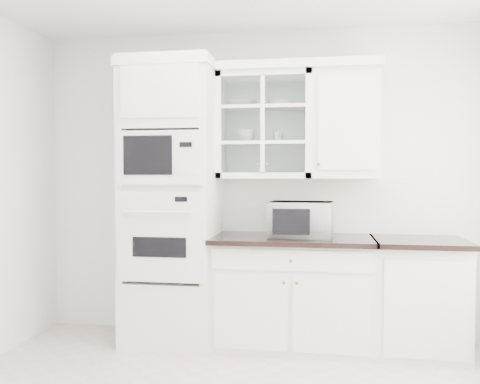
# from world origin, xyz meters

# --- Properties ---
(room_shell) EXTENTS (4.00, 3.50, 2.70)m
(room_shell) POSITION_xyz_m (0.00, 0.43, 1.78)
(room_shell) COLOR white
(room_shell) RESTS_ON ground
(oven_column) EXTENTS (0.76, 0.68, 2.40)m
(oven_column) POSITION_xyz_m (-0.75, 1.42, 1.20)
(oven_column) COLOR white
(oven_column) RESTS_ON ground
(base_cabinet_run) EXTENTS (1.32, 0.67, 0.92)m
(base_cabinet_run) POSITION_xyz_m (0.28, 1.45, 0.46)
(base_cabinet_run) COLOR white
(base_cabinet_run) RESTS_ON ground
(extra_base_cabinet) EXTENTS (0.72, 0.67, 0.92)m
(extra_base_cabinet) POSITION_xyz_m (1.28, 1.45, 0.46)
(extra_base_cabinet) COLOR white
(extra_base_cabinet) RESTS_ON ground
(upper_cabinet_glass) EXTENTS (0.80, 0.33, 0.90)m
(upper_cabinet_glass) POSITION_xyz_m (0.03, 1.58, 1.85)
(upper_cabinet_glass) COLOR white
(upper_cabinet_glass) RESTS_ON room_shell
(upper_cabinet_solid) EXTENTS (0.55, 0.33, 0.90)m
(upper_cabinet_solid) POSITION_xyz_m (0.71, 1.58, 1.85)
(upper_cabinet_solid) COLOR white
(upper_cabinet_solid) RESTS_ON room_shell
(crown_molding) EXTENTS (2.14, 0.38, 0.07)m
(crown_molding) POSITION_xyz_m (-0.07, 1.56, 2.33)
(crown_molding) COLOR white
(crown_molding) RESTS_ON room_shell
(countertop_microwave) EXTENTS (0.54, 0.46, 0.29)m
(countertop_microwave) POSITION_xyz_m (0.35, 1.43, 1.07)
(countertop_microwave) COLOR white
(countertop_microwave) RESTS_ON base_cabinet_run
(bowl_a) EXTENTS (0.26, 0.26, 0.06)m
(bowl_a) POSITION_xyz_m (-0.17, 1.59, 2.04)
(bowl_a) COLOR white
(bowl_a) RESTS_ON upper_cabinet_glass
(bowl_b) EXTENTS (0.20, 0.20, 0.05)m
(bowl_b) POSITION_xyz_m (0.15, 1.59, 2.04)
(bowl_b) COLOR white
(bowl_b) RESTS_ON upper_cabinet_glass
(cup_a) EXTENTS (0.16, 0.16, 0.11)m
(cup_a) POSITION_xyz_m (-0.13, 1.57, 1.76)
(cup_a) COLOR white
(cup_a) RESTS_ON upper_cabinet_glass
(cup_b) EXTENTS (0.11, 0.11, 0.09)m
(cup_b) POSITION_xyz_m (0.14, 1.59, 1.76)
(cup_b) COLOR white
(cup_b) RESTS_ON upper_cabinet_glass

